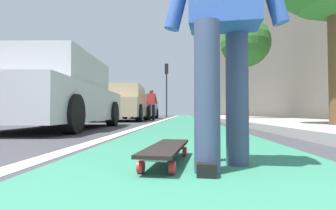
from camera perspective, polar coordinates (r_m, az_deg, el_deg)
ground_plane at (r=10.54m, az=3.87°, el=-3.58°), size 80.00×80.00×0.00m
bike_lane_paint at (r=24.54m, az=3.65°, el=-2.59°), size 56.00×1.85×0.00m
lane_stripe_white at (r=20.56m, az=0.68°, el=-2.73°), size 52.00×0.16×0.01m
sidewalk_curb at (r=18.78m, az=12.76°, el=-2.58°), size 52.00×3.20×0.13m
building_facade at (r=23.90m, az=17.35°, el=11.84°), size 40.00×1.20×11.88m
skateboard at (r=1.71m, az=-0.34°, el=-9.44°), size 0.86×0.29×0.11m
skater_person at (r=1.68m, az=11.90°, el=19.76°), size 0.44×0.72×1.64m
parked_car_near at (r=5.92m, az=-23.20°, el=2.01°), size 4.44×2.09×1.47m
parked_car_mid at (r=11.56m, az=-9.79°, el=0.21°), size 4.51×2.13×1.50m
parked_car_far at (r=17.04m, az=-5.67°, el=-0.54°), size 4.09×1.97×1.48m
traffic_light at (r=21.33m, az=-0.32°, el=5.34°), size 0.33×0.28×4.33m
street_tree_mid at (r=12.05m, az=16.35°, el=12.68°), size 2.10×2.10×4.41m
pedestrian_distant at (r=12.97m, az=-3.60°, el=0.56°), size 0.42×0.66×1.51m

